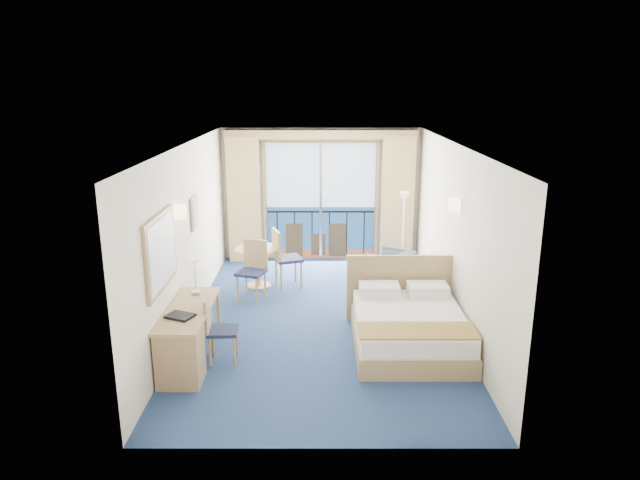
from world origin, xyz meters
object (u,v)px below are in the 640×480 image
at_px(desk, 182,347).
at_px(table_chair_b, 253,266).
at_px(floor_lamp, 404,211).
at_px(desk_chair, 216,325).
at_px(armchair, 389,268).
at_px(table_chair_a, 283,254).
at_px(bed, 409,326).
at_px(nightstand, 429,291).
at_px(round_table, 258,258).

xyz_separation_m(desk, table_chair_b, (0.57, 2.74, 0.15)).
bearing_deg(floor_lamp, desk_chair, -127.87).
height_order(armchair, desk_chair, desk_chair).
bearing_deg(table_chair_a, table_chair_b, 121.83).
xyz_separation_m(desk, desk_chair, (0.35, 0.43, 0.09)).
height_order(floor_lamp, table_chair_a, floor_lamp).
height_order(desk, table_chair_a, table_chair_a).
bearing_deg(armchair, bed, 35.62).
height_order(bed, floor_lamp, floor_lamp).
xyz_separation_m(armchair, table_chair_a, (-1.92, -0.07, 0.28)).
relative_size(armchair, desk_chair, 0.79).
xyz_separation_m(bed, desk, (-2.94, -0.92, 0.12)).
distance_m(desk, table_chair_a, 3.49).
height_order(armchair, floor_lamp, floor_lamp).
relative_size(desk_chair, table_chair_b, 0.90).
bearing_deg(desk_chair, desk, 137.97).
bearing_deg(nightstand, table_chair_b, 170.90).
distance_m(bed, floor_lamp, 3.46).
bearing_deg(table_chair_a, nightstand, -132.05).
height_order(desk, round_table, desk).
bearing_deg(round_table, nightstand, -19.58).
xyz_separation_m(bed, round_table, (-2.35, 2.39, 0.26)).
bearing_deg(bed, round_table, 134.56).
height_order(bed, desk, bed).
bearing_deg(table_chair_a, floor_lamp, -86.69).
relative_size(floor_lamp, desk, 0.98).
bearing_deg(desk, floor_lamp, 52.01).
xyz_separation_m(bed, armchair, (0.02, 2.47, 0.03)).
distance_m(nightstand, table_chair_a, 2.66).
distance_m(nightstand, floor_lamp, 2.17).
bearing_deg(desk, nightstand, 33.21).
height_order(nightstand, round_table, round_table).
bearing_deg(desk_chair, bed, -82.52).
xyz_separation_m(round_table, table_chair_a, (0.45, 0.02, 0.05)).
distance_m(floor_lamp, desk, 5.44).
xyz_separation_m(table_chair_a, table_chair_b, (-0.48, -0.58, -0.03)).
relative_size(desk, desk_chair, 1.77).
bearing_deg(bed, desk_chair, -169.48).
bearing_deg(table_chair_a, round_table, 73.58).
xyz_separation_m(floor_lamp, desk_chair, (-2.96, -3.81, -0.67)).
bearing_deg(nightstand, bed, -111.51).
distance_m(nightstand, round_table, 3.07).
xyz_separation_m(armchair, desk_chair, (-2.61, -2.95, 0.19)).
distance_m(desk_chair, table_chair_b, 2.32).
xyz_separation_m(desk, round_table, (0.59, 3.30, 0.13)).
relative_size(bed, table_chair_a, 1.85).
height_order(desk_chair, table_chair_a, table_chair_a).
bearing_deg(desk_chair, table_chair_b, -8.39).
bearing_deg(table_chair_a, bed, -160.55).
bearing_deg(floor_lamp, armchair, -112.41).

